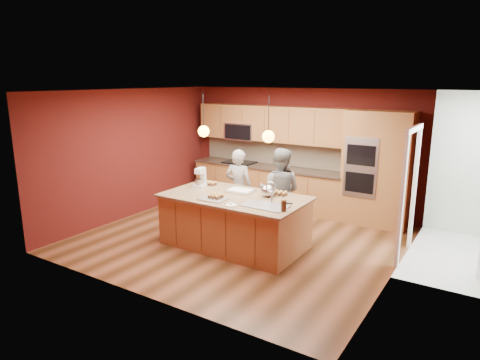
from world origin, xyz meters
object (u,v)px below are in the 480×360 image
Objects in this scene: person_right at (280,192)px; island at (235,221)px; person_left at (239,188)px; mixing_bowl at (268,191)px; stand_mixer at (200,179)px.

island is at bearing 55.08° from person_right.
person_left reaches higher than mixing_bowl.
island is 6.90× the size of stand_mixer.
island is 9.60× the size of mixing_bowl.
person_right reaches higher than stand_mixer.
stand_mixer reaches higher than mixing_bowl.
person_right is 6.40× the size of mixing_bowl.
person_right is (0.91, 0.00, 0.05)m from person_left.
stand_mixer is (-1.27, -0.77, 0.24)m from person_right.
island is at bearing 112.12° from person_left.
person_right is 4.60× the size of stand_mixer.
island is 1.50× the size of person_right.
island is 1.09m from person_right.
person_left is at bearing 52.49° from stand_mixer.
mixing_bowl is (0.12, -0.68, 0.19)m from person_right.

